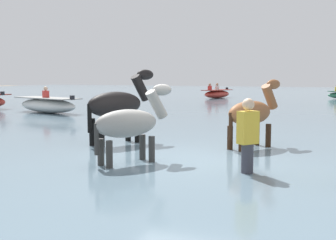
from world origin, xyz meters
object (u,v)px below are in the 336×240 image
(horse_trailing_black, at_px, (118,107))
(boat_near_starboard, at_px, (217,94))
(boat_distant_west, at_px, (47,105))
(horse_lead_grey, at_px, (130,126))
(person_wading_close, at_px, (248,144))
(horse_flank_chestnut, at_px, (252,115))

(horse_trailing_black, bearing_deg, boat_near_starboard, 99.77)
(boat_distant_west, bearing_deg, horse_lead_grey, -44.86)
(boat_distant_west, bearing_deg, boat_near_starboard, 76.77)
(horse_lead_grey, bearing_deg, person_wading_close, 0.40)
(horse_trailing_black, xyz_separation_m, boat_near_starboard, (-3.60, 20.93, -0.57))
(person_wading_close, bearing_deg, boat_distant_west, 141.74)
(horse_lead_grey, distance_m, horse_trailing_black, 2.37)
(horse_trailing_black, bearing_deg, horse_lead_grey, -55.72)
(horse_trailing_black, height_order, person_wading_close, horse_trailing_black)
(horse_flank_chestnut, bearing_deg, horse_lead_grey, -123.87)
(person_wading_close, bearing_deg, horse_lead_grey, -179.60)
(boat_distant_west, distance_m, person_wading_close, 13.41)
(horse_flank_chestnut, relative_size, person_wading_close, 1.17)
(horse_trailing_black, bearing_deg, boat_distant_west, 137.83)
(person_wading_close, bearing_deg, horse_flank_chestnut, 100.03)
(boat_distant_west, bearing_deg, person_wading_close, -38.26)
(boat_near_starboard, bearing_deg, horse_trailing_black, -80.23)
(boat_distant_west, relative_size, boat_near_starboard, 1.28)
(boat_distant_west, distance_m, boat_near_starboard, 14.96)
(horse_lead_grey, bearing_deg, boat_near_starboard, 102.16)
(horse_flank_chestnut, distance_m, boat_distant_west, 11.61)
(horse_lead_grey, distance_m, boat_distant_west, 11.79)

